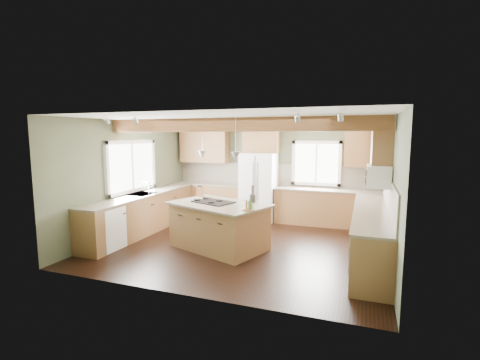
% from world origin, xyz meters
% --- Properties ---
extents(floor, '(5.60, 5.60, 0.00)m').
position_xyz_m(floor, '(0.00, 0.00, 0.00)').
color(floor, black).
rests_on(floor, ground).
extents(ceiling, '(5.60, 5.60, 0.00)m').
position_xyz_m(ceiling, '(0.00, 0.00, 2.60)').
color(ceiling, silver).
rests_on(ceiling, wall_back).
extents(wall_back, '(5.60, 0.00, 5.60)m').
position_xyz_m(wall_back, '(0.00, 2.50, 1.30)').
color(wall_back, '#495039').
rests_on(wall_back, ground).
extents(wall_left, '(0.00, 5.00, 5.00)m').
position_xyz_m(wall_left, '(-2.80, 0.00, 1.30)').
color(wall_left, '#495039').
rests_on(wall_left, ground).
extents(wall_right, '(0.00, 5.00, 5.00)m').
position_xyz_m(wall_right, '(2.80, 0.00, 1.30)').
color(wall_right, '#495039').
rests_on(wall_right, ground).
extents(ceiling_beam, '(5.55, 0.26, 0.26)m').
position_xyz_m(ceiling_beam, '(0.00, -0.39, 2.47)').
color(ceiling_beam, '#542D18').
rests_on(ceiling_beam, ceiling).
extents(soffit_trim, '(5.55, 0.20, 0.10)m').
position_xyz_m(soffit_trim, '(0.00, 2.40, 2.54)').
color(soffit_trim, '#542D18').
rests_on(soffit_trim, ceiling).
extents(backsplash_back, '(5.58, 0.03, 0.58)m').
position_xyz_m(backsplash_back, '(0.00, 2.48, 1.21)').
color(backsplash_back, brown).
rests_on(backsplash_back, wall_back).
extents(backsplash_right, '(0.03, 3.70, 0.58)m').
position_xyz_m(backsplash_right, '(2.78, 0.05, 1.21)').
color(backsplash_right, brown).
rests_on(backsplash_right, wall_right).
extents(base_cab_back_left, '(2.02, 0.60, 0.88)m').
position_xyz_m(base_cab_back_left, '(-1.79, 2.20, 0.44)').
color(base_cab_back_left, brown).
rests_on(base_cab_back_left, floor).
extents(counter_back_left, '(2.06, 0.64, 0.04)m').
position_xyz_m(counter_back_left, '(-1.79, 2.20, 0.90)').
color(counter_back_left, brown).
rests_on(counter_back_left, base_cab_back_left).
extents(base_cab_back_right, '(2.62, 0.60, 0.88)m').
position_xyz_m(base_cab_back_right, '(1.49, 2.20, 0.44)').
color(base_cab_back_right, brown).
rests_on(base_cab_back_right, floor).
extents(counter_back_right, '(2.66, 0.64, 0.04)m').
position_xyz_m(counter_back_right, '(1.49, 2.20, 0.90)').
color(counter_back_right, brown).
rests_on(counter_back_right, base_cab_back_right).
extents(base_cab_left, '(0.60, 3.70, 0.88)m').
position_xyz_m(base_cab_left, '(-2.50, 0.05, 0.44)').
color(base_cab_left, brown).
rests_on(base_cab_left, floor).
extents(counter_left, '(0.64, 3.74, 0.04)m').
position_xyz_m(counter_left, '(-2.50, 0.05, 0.90)').
color(counter_left, brown).
rests_on(counter_left, base_cab_left).
extents(base_cab_right, '(0.60, 3.70, 0.88)m').
position_xyz_m(base_cab_right, '(2.50, 0.05, 0.44)').
color(base_cab_right, brown).
rests_on(base_cab_right, floor).
extents(counter_right, '(0.64, 3.74, 0.04)m').
position_xyz_m(counter_right, '(2.50, 0.05, 0.90)').
color(counter_right, brown).
rests_on(counter_right, base_cab_right).
extents(upper_cab_back_left, '(1.40, 0.35, 0.90)m').
position_xyz_m(upper_cab_back_left, '(-1.99, 2.33, 1.95)').
color(upper_cab_back_left, brown).
rests_on(upper_cab_back_left, wall_back).
extents(upper_cab_over_fridge, '(0.96, 0.35, 0.70)m').
position_xyz_m(upper_cab_over_fridge, '(-0.30, 2.33, 2.15)').
color(upper_cab_over_fridge, brown).
rests_on(upper_cab_over_fridge, wall_back).
extents(upper_cab_right, '(0.35, 2.20, 0.90)m').
position_xyz_m(upper_cab_right, '(2.62, 0.90, 1.95)').
color(upper_cab_right, brown).
rests_on(upper_cab_right, wall_right).
extents(upper_cab_back_corner, '(0.90, 0.35, 0.90)m').
position_xyz_m(upper_cab_back_corner, '(2.30, 2.33, 1.95)').
color(upper_cab_back_corner, brown).
rests_on(upper_cab_back_corner, wall_back).
extents(window_left, '(0.04, 1.60, 1.05)m').
position_xyz_m(window_left, '(-2.78, 0.05, 1.55)').
color(window_left, white).
rests_on(window_left, wall_left).
extents(window_back, '(1.10, 0.04, 1.00)m').
position_xyz_m(window_back, '(1.15, 2.48, 1.55)').
color(window_back, white).
rests_on(window_back, wall_back).
extents(sink, '(0.50, 0.65, 0.03)m').
position_xyz_m(sink, '(-2.50, 0.05, 0.91)').
color(sink, '#262628').
rests_on(sink, counter_left).
extents(faucet, '(0.02, 0.02, 0.28)m').
position_xyz_m(faucet, '(-2.32, 0.05, 1.05)').
color(faucet, '#B2B2B7').
rests_on(faucet, sink).
extents(dishwasher, '(0.60, 0.60, 0.84)m').
position_xyz_m(dishwasher, '(-2.49, -1.25, 0.43)').
color(dishwasher, white).
rests_on(dishwasher, floor).
extents(oven, '(0.60, 0.72, 0.84)m').
position_xyz_m(oven, '(2.49, -1.25, 0.43)').
color(oven, white).
rests_on(oven, floor).
extents(microwave, '(0.40, 0.70, 0.38)m').
position_xyz_m(microwave, '(2.58, -0.05, 1.55)').
color(microwave, white).
rests_on(microwave, wall_right).
extents(pendant_left, '(0.18, 0.18, 0.16)m').
position_xyz_m(pendant_left, '(-0.80, -0.24, 1.88)').
color(pendant_left, '#B2B2B7').
rests_on(pendant_left, ceiling).
extents(pendant_right, '(0.18, 0.18, 0.16)m').
position_xyz_m(pendant_right, '(0.05, -0.55, 1.88)').
color(pendant_right, '#B2B2B7').
rests_on(pendant_right, ceiling).
extents(refrigerator, '(0.90, 0.74, 1.80)m').
position_xyz_m(refrigerator, '(-0.30, 2.12, 0.90)').
color(refrigerator, white).
rests_on(refrigerator, floor).
extents(island, '(2.06, 1.64, 0.88)m').
position_xyz_m(island, '(-0.38, -0.39, 0.44)').
color(island, brown).
rests_on(island, floor).
extents(island_top, '(2.22, 1.80, 0.04)m').
position_xyz_m(island_top, '(-0.38, -0.39, 0.90)').
color(island_top, brown).
rests_on(island_top, island).
extents(cooktop, '(0.91, 0.75, 0.02)m').
position_xyz_m(cooktop, '(-0.52, -0.34, 0.93)').
color(cooktop, black).
rests_on(cooktop, island_top).
extents(knife_block, '(0.13, 0.11, 0.20)m').
position_xyz_m(knife_block, '(-1.08, 0.18, 1.02)').
color(knife_block, brown).
rests_on(knife_block, island_top).
extents(utensil_crock, '(0.16, 0.16, 0.16)m').
position_xyz_m(utensil_crock, '(0.23, -0.08, 1.00)').
color(utensil_crock, '#3A342E').
rests_on(utensil_crock, island_top).
extents(bottle_tray, '(0.31, 0.31, 0.20)m').
position_xyz_m(bottle_tray, '(0.39, -0.81, 1.02)').
color(bottle_tray, brown).
rests_on(bottle_tray, island_top).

